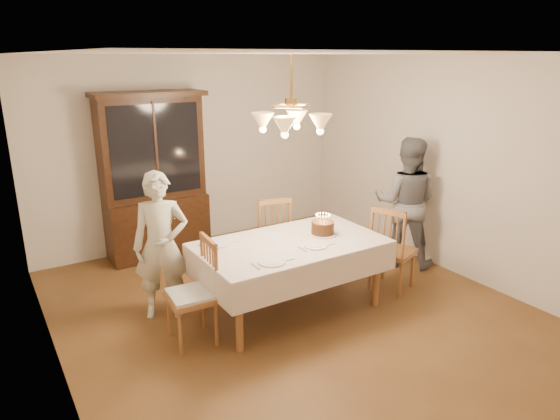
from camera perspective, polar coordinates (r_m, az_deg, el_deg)
ground at (r=5.42m, az=1.14°, el=-11.20°), size 5.00×5.00×0.00m
room_shell at (r=4.87m, az=1.25°, el=5.39°), size 5.00×5.00×5.00m
dining_table at (r=5.13m, az=1.19°, el=-4.48°), size 1.90×1.10×0.76m
china_hutch at (r=6.72m, az=-14.21°, el=3.44°), size 1.38×0.54×2.16m
chair_far_side at (r=6.09m, az=-1.09°, el=-3.35°), size 0.52×0.51×1.00m
chair_left_end at (r=4.74m, az=-10.03°, el=-9.72°), size 0.45×0.47×1.00m
chair_right_end at (r=5.82m, az=12.72°, el=-4.76°), size 0.55×0.56×1.00m
elderly_woman at (r=5.14m, az=-13.43°, el=-4.02°), size 0.65×0.55×1.52m
adult_in_grey at (r=6.44m, az=14.19°, el=0.85°), size 0.99×1.01×1.64m
birthday_cake at (r=5.31m, az=4.90°, el=-2.09°), size 0.30×0.30×0.23m
place_setting_near_left at (r=4.62m, az=-0.82°, el=-5.91°), size 0.41×0.26×0.02m
place_setting_near_right at (r=5.01m, az=4.23°, el=-4.07°), size 0.38×0.23×0.02m
place_setting_far_left at (r=5.10m, az=-6.94°, el=-3.77°), size 0.42×0.27×0.02m
chandelier at (r=4.81m, az=1.28°, el=10.01°), size 0.62×0.62×0.73m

